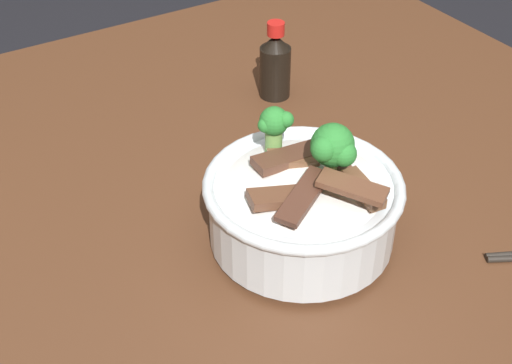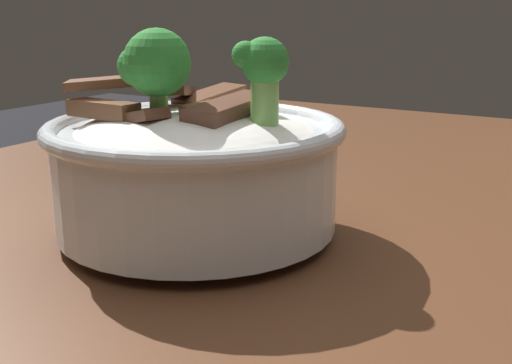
{
  "view_description": "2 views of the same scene",
  "coord_description": "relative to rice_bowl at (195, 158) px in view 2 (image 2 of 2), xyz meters",
  "views": [
    {
      "loc": [
        0.29,
        0.57,
        1.31
      ],
      "look_at": [
        -0.01,
        0.09,
        0.87
      ],
      "focal_mm": 49.31,
      "sensor_mm": 36.0,
      "label": 1
    },
    {
      "loc": [
        -0.4,
        -0.14,
        0.95
      ],
      "look_at": [
        -0.01,
        0.09,
        0.82
      ],
      "focal_mm": 44.58,
      "sensor_mm": 36.0,
      "label": 2
    }
  ],
  "objects": [
    {
      "name": "rice_bowl",
      "position": [
        0.0,
        0.0,
        0.0
      ],
      "size": [
        0.21,
        0.21,
        0.15
      ],
      "color": "silver",
      "rests_on": "dining_table"
    }
  ]
}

